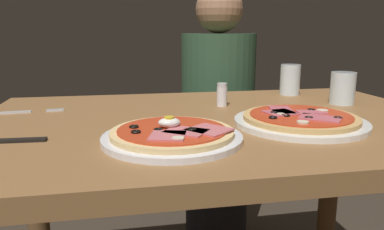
% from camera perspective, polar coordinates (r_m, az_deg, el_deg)
% --- Properties ---
extents(dining_table, '(1.19, 0.79, 0.78)m').
position_cam_1_polar(dining_table, '(0.96, 4.02, -7.85)').
color(dining_table, olive).
rests_on(dining_table, ground).
extents(pizza_foreground, '(0.28, 0.28, 0.05)m').
position_cam_1_polar(pizza_foreground, '(0.72, -3.05, -3.12)').
color(pizza_foreground, white).
rests_on(pizza_foreground, dining_table).
extents(pizza_across_left, '(0.30, 0.30, 0.03)m').
position_cam_1_polar(pizza_across_left, '(0.88, 16.44, -0.73)').
color(pizza_across_left, white).
rests_on(pizza_across_left, dining_table).
extents(water_glass_near, '(0.07, 0.07, 0.09)m').
position_cam_1_polar(water_glass_near, '(1.18, 22.33, 3.55)').
color(water_glass_near, silver).
rests_on(water_glass_near, dining_table).
extents(water_glass_far, '(0.07, 0.07, 0.10)m').
position_cam_1_polar(water_glass_far, '(1.29, 14.98, 5.01)').
color(water_glass_far, silver).
rests_on(water_glass_far, dining_table).
extents(fork, '(0.16, 0.03, 0.00)m').
position_cam_1_polar(fork, '(1.07, -24.17, 0.48)').
color(fork, silver).
rests_on(fork, dining_table).
extents(knife, '(0.20, 0.03, 0.01)m').
position_cam_1_polar(knife, '(0.81, -27.45, -3.60)').
color(knife, silver).
rests_on(knife, dining_table).
extents(salt_shaker, '(0.03, 0.03, 0.07)m').
position_cam_1_polar(salt_shaker, '(1.06, 4.67, 3.15)').
color(salt_shaker, white).
rests_on(salt_shaker, dining_table).
extents(diner_person, '(0.32, 0.32, 1.18)m').
position_cam_1_polar(diner_person, '(1.66, 3.96, -2.11)').
color(diner_person, black).
rests_on(diner_person, ground).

